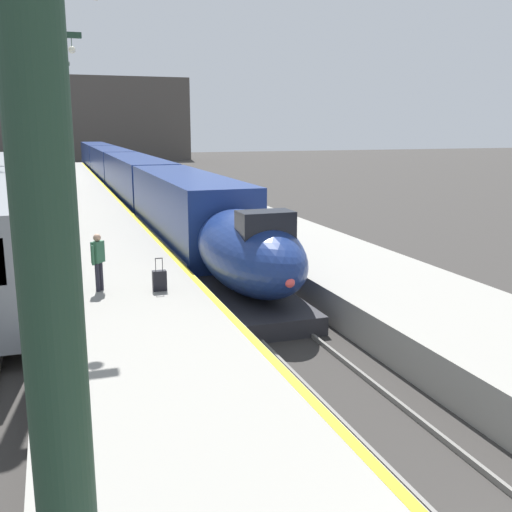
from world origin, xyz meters
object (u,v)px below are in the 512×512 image
(regional_train_adjacent, at_px, (5,200))
(station_column_distant, at_px, (45,112))
(station_column_mid, at_px, (42,97))
(highspeed_train_main, at_px, (124,172))
(station_column_far, at_px, (44,107))
(passenger_near_edge, at_px, (98,258))
(rolling_suitcase, at_px, (160,281))

(regional_train_adjacent, distance_m, station_column_distant, 17.38)
(regional_train_adjacent, height_order, station_column_mid, station_column_mid)
(highspeed_train_main, xyz_separation_m, station_column_mid, (-5.90, -34.10, 4.54))
(station_column_mid, xyz_separation_m, station_column_far, (0.00, 15.30, 0.17))
(station_column_mid, distance_m, passenger_near_edge, 4.64)
(station_column_far, height_order, passenger_near_edge, station_column_far)
(regional_train_adjacent, bearing_deg, station_column_mid, -81.85)
(station_column_far, xyz_separation_m, station_column_distant, (0.00, 16.66, 0.11))
(highspeed_train_main, relative_size, passenger_near_edge, 44.80)
(station_column_far, bearing_deg, highspeed_train_main, 72.58)
(station_column_far, xyz_separation_m, passenger_near_edge, (1.20, -15.01, -4.64))
(highspeed_train_main, relative_size, regional_train_adjacent, 2.07)
(station_column_distant, bearing_deg, station_column_far, -90.00)
(station_column_mid, bearing_deg, station_column_far, 90.00)
(regional_train_adjacent, relative_size, station_column_distant, 3.82)
(regional_train_adjacent, relative_size, passenger_near_edge, 21.66)
(station_column_mid, height_order, station_column_far, station_column_far)
(regional_train_adjacent, xyz_separation_m, station_column_mid, (2.20, -15.36, 4.38))
(highspeed_train_main, distance_m, regional_train_adjacent, 20.42)
(highspeed_train_main, bearing_deg, regional_train_adjacent, -113.37)
(regional_train_adjacent, distance_m, station_column_far, 5.06)
(highspeed_train_main, xyz_separation_m, station_column_distant, (-5.90, -2.15, 4.82))
(station_column_mid, relative_size, station_column_distant, 0.95)
(station_column_far, height_order, rolling_suitcase, station_column_far)
(station_column_far, bearing_deg, station_column_distant, 90.00)
(station_column_distant, bearing_deg, highspeed_train_main, 20.01)
(passenger_near_edge, bearing_deg, station_column_mid, -166.75)
(highspeed_train_main, distance_m, rolling_suitcase, 34.53)
(station_column_mid, bearing_deg, rolling_suitcase, -5.86)
(regional_train_adjacent, xyz_separation_m, rolling_suitcase, (5.06, -15.65, -0.77))
(station_column_far, relative_size, station_column_distant, 0.98)
(highspeed_train_main, distance_m, station_column_far, 20.26)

